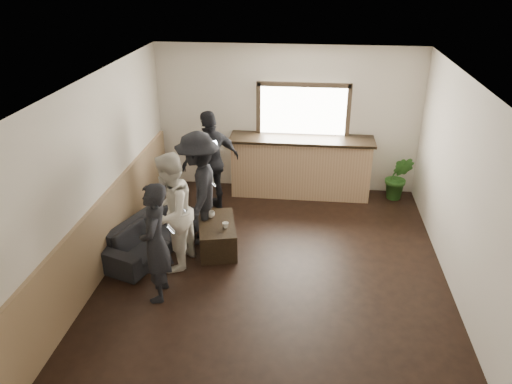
# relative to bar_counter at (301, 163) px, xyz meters

# --- Properties ---
(ground) EXTENTS (5.00, 6.00, 0.01)m
(ground) POSITION_rel_bar_counter_xyz_m (-0.30, -2.70, -0.64)
(ground) COLOR black
(room_shell) EXTENTS (5.01, 6.01, 2.80)m
(room_shell) POSITION_rel_bar_counter_xyz_m (-1.04, -2.70, 0.83)
(room_shell) COLOR silver
(room_shell) RESTS_ON ground
(bar_counter) EXTENTS (2.70, 0.68, 2.13)m
(bar_counter) POSITION_rel_bar_counter_xyz_m (0.00, 0.00, 0.00)
(bar_counter) COLOR tan
(bar_counter) RESTS_ON ground
(sofa) EXTENTS (1.30, 1.97, 0.54)m
(sofa) POSITION_rel_bar_counter_xyz_m (-2.24, -2.34, -0.37)
(sofa) COLOR black
(sofa) RESTS_ON ground
(coffee_table) EXTENTS (0.77, 1.10, 0.45)m
(coffee_table) POSITION_rel_bar_counter_xyz_m (-1.24, -2.17, -0.42)
(coffee_table) COLOR black
(coffee_table) RESTS_ON ground
(cup_a) EXTENTS (0.16, 0.16, 0.10)m
(cup_a) POSITION_rel_bar_counter_xyz_m (-1.37, -2.00, -0.15)
(cup_a) COLOR silver
(cup_a) RESTS_ON coffee_table
(cup_b) EXTENTS (0.13, 0.13, 0.09)m
(cup_b) POSITION_rel_bar_counter_xyz_m (-1.08, -2.31, -0.15)
(cup_b) COLOR silver
(cup_b) RESTS_ON coffee_table
(potted_plant) EXTENTS (0.58, 0.51, 0.89)m
(potted_plant) POSITION_rel_bar_counter_xyz_m (1.85, -0.05, -0.20)
(potted_plant) COLOR #2D6623
(potted_plant) RESTS_ON ground
(person_a) EXTENTS (0.50, 0.65, 1.67)m
(person_a) POSITION_rel_bar_counter_xyz_m (-1.79, -3.49, 0.19)
(person_a) COLOR black
(person_a) RESTS_ON ground
(person_b) EXTENTS (0.82, 0.97, 1.79)m
(person_b) POSITION_rel_bar_counter_xyz_m (-1.79, -2.75, 0.25)
(person_b) COLOR silver
(person_b) RESTS_ON ground
(person_c) EXTENTS (0.81, 1.26, 1.85)m
(person_c) POSITION_rel_bar_counter_xyz_m (-1.53, -1.98, 0.28)
(person_c) COLOR black
(person_c) RESTS_ON ground
(person_d) EXTENTS (1.14, 1.01, 1.85)m
(person_d) POSITION_rel_bar_counter_xyz_m (-1.57, -0.84, 0.29)
(person_d) COLOR black
(person_d) RESTS_ON ground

